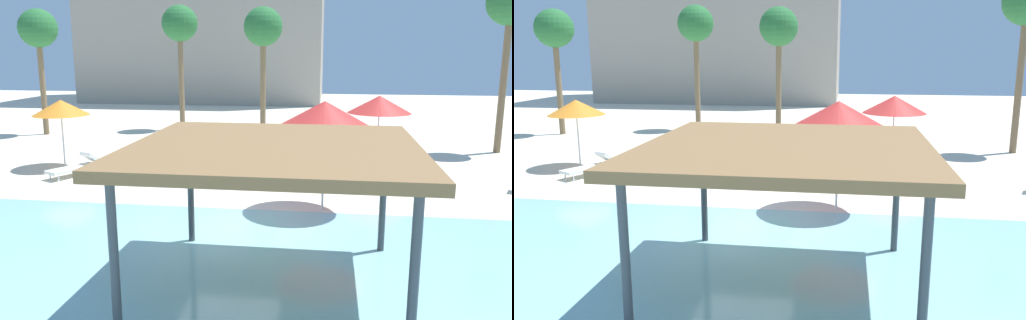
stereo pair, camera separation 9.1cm
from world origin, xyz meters
TOP-DOWN VIEW (x-y plane):
  - ground_plane at (0.00, 0.00)m, footprint 80.00×80.00m
  - shade_pavilion at (1.49, -3.06)m, footprint 4.87×4.87m
  - beach_umbrella_red_0 at (4.22, 7.85)m, footprint 2.34×2.34m
  - beach_umbrella_red_3 at (2.28, 1.86)m, footprint 2.48×2.48m
  - beach_umbrella_orange_4 at (-7.25, 5.84)m, footprint 2.02×2.02m
  - lounge_chair_2 at (-6.18, 4.68)m, footprint 1.42×1.95m
  - palm_tree_0 at (-5.54, 15.58)m, footprint 1.90×1.90m
  - palm_tree_1 at (-0.91, 14.01)m, footprint 1.90×1.90m
  - palm_tree_2 at (-11.99, 12.88)m, footprint 1.90×1.90m
  - palm_tree_3 at (9.47, 11.02)m, footprint 1.90×1.90m

SIDE VIEW (x-z plane):
  - ground_plane at x=0.00m, z-range 0.00..0.00m
  - lounge_chair_2 at x=-6.18m, z-range -0.04..0.70m
  - beach_umbrella_orange_4 at x=-7.25m, z-range 0.96..3.45m
  - beach_umbrella_red_0 at x=4.22m, z-range 0.98..3.59m
  - shade_pavilion at x=1.49m, z-range 1.19..3.88m
  - beach_umbrella_red_3 at x=2.28m, z-range 1.13..4.09m
  - palm_tree_2 at x=-11.99m, z-range 2.03..8.28m
  - palm_tree_1 at x=-0.91m, z-range 2.05..8.37m
  - palm_tree_0 at x=-5.54m, z-range 2.17..8.75m
  - palm_tree_3 at x=9.47m, z-range 2.40..9.49m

